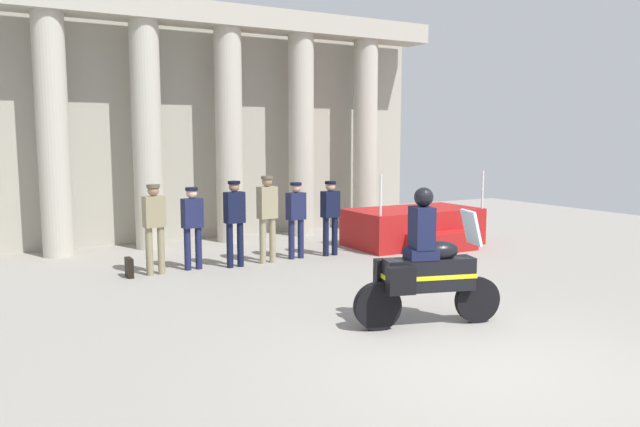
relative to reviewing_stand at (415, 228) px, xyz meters
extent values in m
plane|color=gray|center=(-4.12, -6.54, -0.42)|extent=(28.00, 28.00, 0.00)
cube|color=#A49F91|center=(-4.60, 3.62, 2.41)|extent=(13.42, 0.30, 5.65)
cylinder|color=#B2AD9E|center=(-7.56, 2.70, 2.15)|extent=(0.66, 0.66, 5.13)
cylinder|color=#B2AD9E|center=(-5.58, 2.70, 2.15)|extent=(0.66, 0.66, 5.13)
cylinder|color=#B2AD9E|center=(-3.61, 2.70, 2.15)|extent=(0.66, 0.66, 5.13)
cylinder|color=#B2AD9E|center=(-1.64, 2.70, 2.15)|extent=(0.66, 0.66, 5.13)
cylinder|color=#B2AD9E|center=(0.33, 2.70, 2.15)|extent=(0.66, 0.66, 5.13)
cube|color=#ABA697|center=(-4.60, 2.70, 4.97)|extent=(13.42, 0.86, 0.50)
cube|color=#A51919|center=(0.00, 0.08, 0.02)|extent=(3.10, 1.67, 0.87)
cube|color=#A51919|center=(0.00, -1.00, -0.20)|extent=(1.70, 0.50, 0.43)
cylinder|color=silver|center=(-1.47, -0.67, 0.90)|extent=(0.05, 0.05, 0.90)
cylinder|color=silver|center=(1.47, -0.67, 0.90)|extent=(0.05, 0.05, 0.90)
cylinder|color=#847A5B|center=(-6.31, -0.16, 0.03)|extent=(0.13, 0.13, 0.90)
cylinder|color=#847A5B|center=(-6.09, -0.16, 0.03)|extent=(0.13, 0.13, 0.90)
cube|color=#847A5B|center=(-6.20, -0.16, 0.77)|extent=(0.40, 0.26, 0.58)
sphere|color=#997056|center=(-6.20, -0.16, 1.17)|extent=(0.21, 0.21, 0.21)
cylinder|color=#4F4937|center=(-6.20, -0.16, 1.25)|extent=(0.24, 0.24, 0.06)
cylinder|color=#191E42|center=(-5.55, -0.07, -0.01)|extent=(0.13, 0.13, 0.82)
cylinder|color=#191E42|center=(-5.33, -0.07, -0.01)|extent=(0.13, 0.13, 0.82)
cube|color=#191E42|center=(-5.44, -0.07, 0.69)|extent=(0.40, 0.26, 0.57)
sphere|color=beige|center=(-5.44, -0.07, 1.08)|extent=(0.21, 0.21, 0.21)
cylinder|color=black|center=(-5.44, -0.07, 1.16)|extent=(0.24, 0.24, 0.06)
cylinder|color=black|center=(-4.76, -0.26, 0.02)|extent=(0.13, 0.13, 0.88)
cylinder|color=black|center=(-4.54, -0.26, 0.02)|extent=(0.13, 0.13, 0.88)
cube|color=black|center=(-4.65, -0.26, 0.77)|extent=(0.40, 0.26, 0.61)
sphere|color=#997056|center=(-4.65, -0.26, 1.18)|extent=(0.21, 0.21, 0.21)
cylinder|color=black|center=(-4.65, -0.26, 1.26)|extent=(0.24, 0.24, 0.06)
cylinder|color=gray|center=(-4.03, -0.19, 0.04)|extent=(0.13, 0.13, 0.92)
cylinder|color=gray|center=(-3.81, -0.19, 0.04)|extent=(0.13, 0.13, 0.92)
cube|color=gray|center=(-3.92, -0.19, 0.83)|extent=(0.40, 0.26, 0.65)
sphere|color=#997056|center=(-3.92, -0.19, 1.25)|extent=(0.21, 0.21, 0.21)
cylinder|color=brown|center=(-3.92, -0.19, 1.33)|extent=(0.24, 0.24, 0.06)
cylinder|color=#191E42|center=(-3.31, -0.07, 0.00)|extent=(0.13, 0.13, 0.83)
cylinder|color=#191E42|center=(-3.09, -0.07, 0.00)|extent=(0.13, 0.13, 0.83)
cube|color=#191E42|center=(-3.20, -0.07, 0.70)|extent=(0.40, 0.26, 0.57)
sphere|color=tan|center=(-3.20, -0.07, 1.09)|extent=(0.21, 0.21, 0.21)
cylinder|color=black|center=(-3.20, -0.07, 1.17)|extent=(0.24, 0.24, 0.06)
cylinder|color=black|center=(-2.52, -0.13, 0.00)|extent=(0.13, 0.13, 0.84)
cylinder|color=black|center=(-2.30, -0.13, 0.00)|extent=(0.13, 0.13, 0.84)
cube|color=black|center=(-2.41, -0.13, 0.70)|extent=(0.40, 0.26, 0.57)
sphere|color=tan|center=(-2.41, -0.13, 1.09)|extent=(0.21, 0.21, 0.21)
cylinder|color=black|center=(-2.41, -0.13, 1.17)|extent=(0.24, 0.24, 0.06)
cylinder|color=black|center=(-3.06, -5.33, -0.10)|extent=(0.64, 0.27, 0.64)
cylinder|color=black|center=(-4.46, -4.92, -0.10)|extent=(0.65, 0.31, 0.64)
cube|color=black|center=(-3.76, -5.12, 0.30)|extent=(1.28, 0.65, 0.44)
ellipsoid|color=black|center=(-3.62, -5.17, 0.62)|extent=(0.59, 0.45, 0.26)
cube|color=yellow|center=(-3.76, -5.12, 0.28)|extent=(1.30, 0.67, 0.06)
cube|color=silver|center=(-3.18, -5.29, 0.92)|extent=(0.26, 0.43, 0.47)
cube|color=black|center=(-4.17, -4.74, 0.30)|extent=(0.40, 0.27, 0.36)
cube|color=black|center=(-4.31, -5.23, 0.30)|extent=(0.40, 0.27, 0.36)
cube|color=#141938|center=(-3.87, -5.09, 0.59)|extent=(0.48, 0.44, 0.14)
cube|color=#141938|center=(-3.87, -5.09, 0.94)|extent=(0.35, 0.42, 0.56)
sphere|color=black|center=(-3.86, -5.10, 1.35)|extent=(0.26, 0.26, 0.26)
cube|color=black|center=(-6.68, -0.14, -0.24)|extent=(0.10, 0.32, 0.36)
camera|label=1|loc=(-9.01, -11.51, 2.15)|focal=34.54mm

